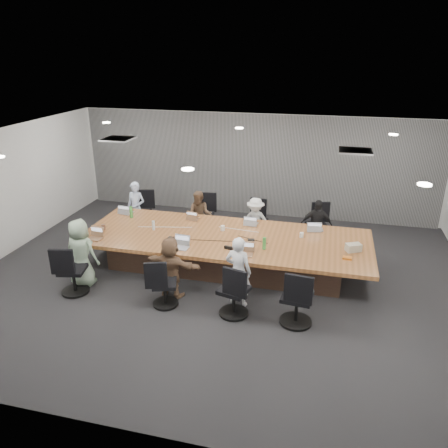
% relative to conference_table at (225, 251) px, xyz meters
% --- Properties ---
extents(floor, '(10.00, 8.00, 0.00)m').
position_rel_conference_table_xyz_m(floor, '(0.00, -0.50, -0.40)').
color(floor, '#252527').
rests_on(floor, ground).
extents(ceiling, '(10.00, 8.00, 0.00)m').
position_rel_conference_table_xyz_m(ceiling, '(0.00, -0.50, 2.40)').
color(ceiling, white).
rests_on(ceiling, wall_back).
extents(wall_back, '(10.00, 0.00, 2.80)m').
position_rel_conference_table_xyz_m(wall_back, '(0.00, 3.50, 1.00)').
color(wall_back, beige).
rests_on(wall_back, ground).
extents(wall_front, '(10.00, 0.00, 2.80)m').
position_rel_conference_table_xyz_m(wall_front, '(0.00, -4.50, 1.00)').
color(wall_front, beige).
rests_on(wall_front, ground).
extents(curtain, '(9.80, 0.04, 2.80)m').
position_rel_conference_table_xyz_m(curtain, '(0.00, 3.42, 1.00)').
color(curtain, slate).
rests_on(curtain, ground).
extents(conference_table, '(6.00, 2.20, 0.74)m').
position_rel_conference_table_xyz_m(conference_table, '(0.00, 0.00, 0.00)').
color(conference_table, '#4A3226').
rests_on(conference_table, ground).
extents(chair_0, '(0.61, 0.61, 0.75)m').
position_rel_conference_table_xyz_m(chair_0, '(-2.64, 1.70, -0.03)').
color(chair_0, black).
rests_on(chair_0, ground).
extents(chair_1, '(0.65, 0.65, 0.83)m').
position_rel_conference_table_xyz_m(chair_1, '(-0.96, 1.70, 0.01)').
color(chair_1, black).
rests_on(chair_1, ground).
extents(chair_2, '(0.56, 0.56, 0.75)m').
position_rel_conference_table_xyz_m(chair_2, '(0.40, 1.70, -0.02)').
color(chair_2, black).
rests_on(chair_2, ground).
extents(chair_3, '(0.68, 0.68, 0.81)m').
position_rel_conference_table_xyz_m(chair_3, '(1.83, 1.70, 0.00)').
color(chair_3, black).
rests_on(chair_3, ground).
extents(chair_4, '(0.66, 0.66, 0.82)m').
position_rel_conference_table_xyz_m(chair_4, '(-2.57, -1.70, 0.01)').
color(chair_4, black).
rests_on(chair_4, ground).
extents(chair_5, '(0.62, 0.62, 0.74)m').
position_rel_conference_table_xyz_m(chair_5, '(-0.71, -1.70, -0.03)').
color(chair_5, black).
rests_on(chair_5, ground).
extents(chair_6, '(0.68, 0.68, 0.82)m').
position_rel_conference_table_xyz_m(chair_6, '(0.57, -1.70, 0.01)').
color(chair_6, black).
rests_on(chair_6, ground).
extents(chair_7, '(0.64, 0.64, 0.87)m').
position_rel_conference_table_xyz_m(chair_7, '(1.66, -1.70, 0.03)').
color(chair_7, black).
rests_on(chair_7, ground).
extents(person_0, '(0.51, 0.36, 1.33)m').
position_rel_conference_table_xyz_m(person_0, '(-2.64, 1.35, 0.26)').
color(person_0, silver).
rests_on(person_0, ground).
extents(laptop_0, '(0.34, 0.25, 0.02)m').
position_rel_conference_table_xyz_m(laptop_0, '(-2.64, 0.80, 0.35)').
color(laptop_0, '#B2B2B7').
rests_on(laptop_0, conference_table).
extents(person_1, '(0.63, 0.51, 1.22)m').
position_rel_conference_table_xyz_m(person_1, '(-0.96, 1.35, 0.21)').
color(person_1, brown).
rests_on(person_1, ground).
extents(laptop_1, '(0.31, 0.24, 0.02)m').
position_rel_conference_table_xyz_m(laptop_1, '(-0.96, 0.80, 0.35)').
color(laptop_1, '#8C6647').
rests_on(laptop_1, conference_table).
extents(person_2, '(0.81, 0.55, 1.17)m').
position_rel_conference_table_xyz_m(person_2, '(0.40, 1.35, 0.18)').
color(person_2, silver).
rests_on(person_2, ground).
extents(laptop_2, '(0.31, 0.22, 0.02)m').
position_rel_conference_table_xyz_m(laptop_2, '(0.40, 0.80, 0.35)').
color(laptop_2, '#B2B2B7').
rests_on(laptop_2, conference_table).
extents(person_3, '(0.74, 0.34, 1.24)m').
position_rel_conference_table_xyz_m(person_3, '(1.83, 1.35, 0.22)').
color(person_3, black).
rests_on(person_3, ground).
extents(laptop_3, '(0.34, 0.26, 0.02)m').
position_rel_conference_table_xyz_m(laptop_3, '(1.83, 0.80, 0.35)').
color(laptop_3, '#B2B2B7').
rests_on(laptop_3, conference_table).
extents(person_4, '(0.70, 0.49, 1.37)m').
position_rel_conference_table_xyz_m(person_4, '(-2.57, -1.35, 0.29)').
color(person_4, '#8CA689').
rests_on(person_4, ground).
extents(laptop_4, '(0.32, 0.24, 0.02)m').
position_rel_conference_table_xyz_m(laptop_4, '(-2.57, -0.80, 0.35)').
color(laptop_4, '#8C6647').
rests_on(laptop_4, conference_table).
extents(person_5, '(1.16, 0.54, 1.20)m').
position_rel_conference_table_xyz_m(person_5, '(-0.71, -1.35, 0.20)').
color(person_5, brown).
rests_on(person_5, ground).
extents(laptop_5, '(0.33, 0.24, 0.02)m').
position_rel_conference_table_xyz_m(laptop_5, '(-0.71, -0.80, 0.35)').
color(laptop_5, '#B2B2B7').
rests_on(laptop_5, conference_table).
extents(person_6, '(0.54, 0.40, 1.35)m').
position_rel_conference_table_xyz_m(person_6, '(0.57, -1.35, 0.27)').
color(person_6, silver).
rests_on(person_6, ground).
extents(laptop_6, '(0.33, 0.23, 0.02)m').
position_rel_conference_table_xyz_m(laptop_6, '(0.57, -0.80, 0.35)').
color(laptop_6, '#8C6647').
rests_on(laptop_6, conference_table).
extents(bottle_green_left, '(0.09, 0.09, 0.27)m').
position_rel_conference_table_xyz_m(bottle_green_left, '(-2.37, 0.52, 0.47)').
color(bottle_green_left, green).
rests_on(bottle_green_left, conference_table).
extents(bottle_green_right, '(0.09, 0.09, 0.24)m').
position_rel_conference_table_xyz_m(bottle_green_right, '(0.89, -0.44, 0.46)').
color(bottle_green_right, green).
rests_on(bottle_green_right, conference_table).
extents(bottle_clear, '(0.07, 0.07, 0.20)m').
position_rel_conference_table_xyz_m(bottle_clear, '(-1.58, -0.04, 0.44)').
color(bottle_clear, silver).
rests_on(bottle_clear, conference_table).
extents(cup_white_far, '(0.09, 0.09, 0.11)m').
position_rel_conference_table_xyz_m(cup_white_far, '(-0.12, 0.28, 0.39)').
color(cup_white_far, white).
rests_on(cup_white_far, conference_table).
extents(cup_white_near, '(0.10, 0.10, 0.10)m').
position_rel_conference_table_xyz_m(cup_white_near, '(1.56, 0.32, 0.39)').
color(cup_white_near, white).
rests_on(cup_white_near, conference_table).
extents(mug_brown, '(0.10, 0.10, 0.11)m').
position_rel_conference_table_xyz_m(mug_brown, '(-2.65, -0.29, 0.40)').
color(mug_brown, brown).
rests_on(mug_brown, conference_table).
extents(mic_left, '(0.15, 0.11, 0.03)m').
position_rel_conference_table_xyz_m(mic_left, '(-1.05, -0.40, 0.35)').
color(mic_left, black).
rests_on(mic_left, conference_table).
extents(mic_right, '(0.15, 0.11, 0.03)m').
position_rel_conference_table_xyz_m(mic_right, '(0.57, -0.10, 0.35)').
color(mic_right, black).
rests_on(mic_right, conference_table).
extents(stapler, '(0.18, 0.08, 0.06)m').
position_rel_conference_table_xyz_m(stapler, '(0.22, -0.62, 0.37)').
color(stapler, black).
rests_on(stapler, conference_table).
extents(canvas_bag, '(0.33, 0.28, 0.15)m').
position_rel_conference_table_xyz_m(canvas_bag, '(2.59, -0.12, 0.41)').
color(canvas_bag, '#B5AB93').
rests_on(canvas_bag, conference_table).
extents(snack_packet, '(0.18, 0.13, 0.04)m').
position_rel_conference_table_xyz_m(snack_packet, '(2.47, -0.50, 0.36)').
color(snack_packet, '#C46119').
rests_on(snack_packet, conference_table).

